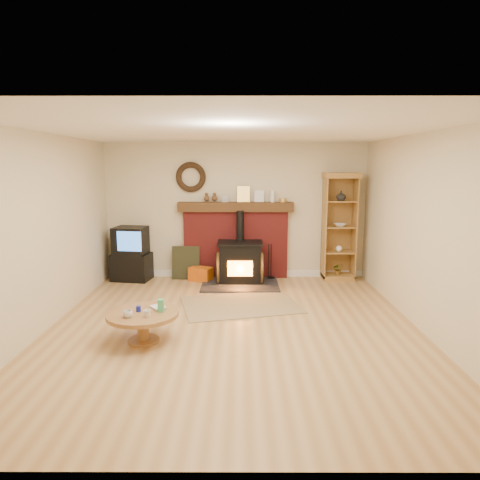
{
  "coord_description": "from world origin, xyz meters",
  "views": [
    {
      "loc": [
        0.11,
        -5.49,
        2.18
      ],
      "look_at": [
        0.09,
        1.0,
        1.04
      ],
      "focal_mm": 32.0,
      "sensor_mm": 36.0,
      "label": 1
    }
  ],
  "objects_px": {
    "wood_stove": "(240,263)",
    "curio_cabinet": "(339,227)",
    "tv_unit": "(131,255)",
    "coffee_table": "(143,318)"
  },
  "relations": [
    {
      "from": "tv_unit",
      "to": "curio_cabinet",
      "type": "relative_size",
      "value": 0.5
    },
    {
      "from": "wood_stove",
      "to": "tv_unit",
      "type": "relative_size",
      "value": 1.36
    },
    {
      "from": "wood_stove",
      "to": "curio_cabinet",
      "type": "distance_m",
      "value": 2.01
    },
    {
      "from": "wood_stove",
      "to": "curio_cabinet",
      "type": "height_order",
      "value": "curio_cabinet"
    },
    {
      "from": "curio_cabinet",
      "to": "coffee_table",
      "type": "xyz_separation_m",
      "value": [
        -3.08,
        -3.0,
        -0.71
      ]
    },
    {
      "from": "coffee_table",
      "to": "tv_unit",
      "type": "bearing_deg",
      "value": 106.76
    },
    {
      "from": "tv_unit",
      "to": "coffee_table",
      "type": "xyz_separation_m",
      "value": [
        0.88,
        -2.91,
        -0.18
      ]
    },
    {
      "from": "curio_cabinet",
      "to": "coffee_table",
      "type": "distance_m",
      "value": 4.36
    },
    {
      "from": "tv_unit",
      "to": "curio_cabinet",
      "type": "height_order",
      "value": "curio_cabinet"
    },
    {
      "from": "wood_stove",
      "to": "coffee_table",
      "type": "relative_size",
      "value": 1.57
    }
  ]
}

